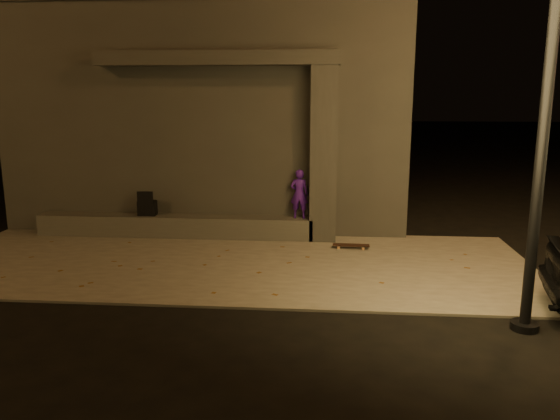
# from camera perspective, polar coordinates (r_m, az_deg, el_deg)

# --- Properties ---
(ground) EXTENTS (120.00, 120.00, 0.00)m
(ground) POSITION_cam_1_polar(r_m,az_deg,el_deg) (8.34, -7.76, -9.63)
(ground) COLOR black
(ground) RESTS_ON ground
(sidewalk) EXTENTS (11.00, 4.40, 0.04)m
(sidewalk) POSITION_cam_1_polar(r_m,az_deg,el_deg) (10.18, -5.31, -5.44)
(sidewalk) COLOR #656059
(sidewalk) RESTS_ON ground
(building) EXTENTS (9.00, 5.10, 5.22)m
(building) POSITION_cam_1_polar(r_m,az_deg,el_deg) (14.33, -6.31, 10.07)
(building) COLOR #3C3937
(building) RESTS_ON ground
(ledge) EXTENTS (6.00, 0.55, 0.45)m
(ledge) POSITION_cam_1_polar(r_m,az_deg,el_deg) (12.10, -10.89, -1.62)
(ledge) COLOR #504E48
(ledge) RESTS_ON sidewalk
(column) EXTENTS (0.55, 0.55, 3.60)m
(column) POSITION_cam_1_polar(r_m,az_deg,el_deg) (11.38, 4.58, 5.77)
(column) COLOR #3C3937
(column) RESTS_ON sidewalk
(canopy) EXTENTS (5.00, 0.70, 0.28)m
(canopy) POSITION_cam_1_polar(r_m,az_deg,el_deg) (11.61, -6.58, 15.44)
(canopy) COLOR #3C3937
(canopy) RESTS_ON column
(skateboarder) EXTENTS (0.39, 0.27, 1.04)m
(skateboarder) POSITION_cam_1_polar(r_m,az_deg,el_deg) (11.51, 2.03, 1.70)
(skateboarder) COLOR #4A189E
(skateboarder) RESTS_ON ledge
(backpack) EXTENTS (0.39, 0.26, 0.54)m
(backpack) POSITION_cam_1_polar(r_m,az_deg,el_deg) (12.19, -13.70, 0.33)
(backpack) COLOR black
(backpack) RESTS_ON ledge
(skateboard) EXTENTS (0.74, 0.22, 0.08)m
(skateboard) POSITION_cam_1_polar(r_m,az_deg,el_deg) (11.02, 7.43, -3.68)
(skateboard) COLOR black
(skateboard) RESTS_ON sidewalk
(street_lamp_0) EXTENTS (0.36, 0.36, 7.02)m
(street_lamp_0) POSITION_cam_1_polar(r_m,az_deg,el_deg) (7.55, 26.81, 17.86)
(street_lamp_0) COLOR black
(street_lamp_0) RESTS_ON ground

